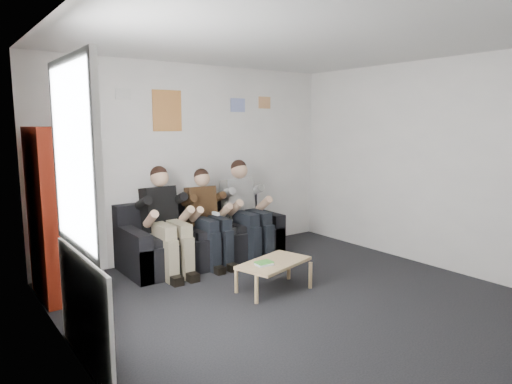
% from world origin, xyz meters
% --- Properties ---
extents(room_shell, '(5.00, 5.00, 5.00)m').
position_xyz_m(room_shell, '(0.00, 0.00, 1.35)').
color(room_shell, black).
rests_on(room_shell, ground).
extents(sofa, '(2.18, 0.89, 0.84)m').
position_xyz_m(sofa, '(-0.13, 2.09, 0.30)').
color(sofa, black).
rests_on(sofa, ground).
extents(bookshelf, '(0.28, 0.83, 1.85)m').
position_xyz_m(bookshelf, '(-2.08, 1.89, 0.92)').
color(bookshelf, maroon).
rests_on(bookshelf, ground).
extents(coffee_table, '(0.85, 0.47, 0.34)m').
position_xyz_m(coffee_table, '(-0.02, 0.62, 0.30)').
color(coffee_table, '#D8BD7C').
rests_on(coffee_table, ground).
extents(game_cases, '(0.20, 0.16, 0.03)m').
position_xyz_m(game_cases, '(-0.18, 0.59, 0.36)').
color(game_cases, silver).
rests_on(game_cases, coffee_table).
extents(person_left, '(0.42, 0.90, 1.35)m').
position_xyz_m(person_left, '(-0.73, 1.89, 0.67)').
color(person_left, black).
rests_on(person_left, sofa).
extents(person_middle, '(0.38, 0.82, 1.28)m').
position_xyz_m(person_middle, '(-0.13, 1.89, 0.64)').
color(person_middle, '#462F17').
rests_on(person_middle, sofa).
extents(person_right, '(0.43, 0.92, 1.37)m').
position_xyz_m(person_right, '(0.48, 1.88, 0.68)').
color(person_right, white).
rests_on(person_right, sofa).
extents(radiator, '(0.10, 0.64, 0.60)m').
position_xyz_m(radiator, '(-2.15, 0.20, 0.35)').
color(radiator, silver).
rests_on(radiator, ground).
extents(window, '(0.05, 1.30, 2.36)m').
position_xyz_m(window, '(-2.22, 0.20, 1.03)').
color(window, white).
rests_on(window, room_shell).
extents(poster_large, '(0.42, 0.01, 0.55)m').
position_xyz_m(poster_large, '(-0.40, 2.49, 2.05)').
color(poster_large, gold).
rests_on(poster_large, room_shell).
extents(poster_blue, '(0.25, 0.01, 0.20)m').
position_xyz_m(poster_blue, '(0.75, 2.49, 2.15)').
color(poster_blue, '#426CE2').
rests_on(poster_blue, room_shell).
extents(poster_pink, '(0.22, 0.01, 0.18)m').
position_xyz_m(poster_pink, '(1.25, 2.49, 2.20)').
color(poster_pink, '#B63871').
rests_on(poster_pink, room_shell).
extents(poster_sign, '(0.20, 0.01, 0.14)m').
position_xyz_m(poster_sign, '(-1.00, 2.49, 2.25)').
color(poster_sign, silver).
rests_on(poster_sign, room_shell).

